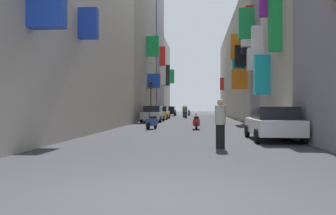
{
  "coord_description": "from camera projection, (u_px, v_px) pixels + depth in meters",
  "views": [
    {
      "loc": [
        0.69,
        -5.22,
        1.49
      ],
      "look_at": [
        -3.04,
        34.73,
        1.39
      ],
      "focal_mm": 35.01,
      "sensor_mm": 36.0,
      "label": 1
    }
  ],
  "objects": [
    {
      "name": "ground_plane",
      "position": [
        192.0,
        120.0,
        35.14
      ],
      "size": [
        140.0,
        140.0,
        0.0
      ],
      "primitive_type": "plane",
      "color": "#38383D"
    },
    {
      "name": "building_left_mid_a",
      "position": [
        120.0,
        35.0,
        36.48
      ],
      "size": [
        7.38,
        14.82,
        19.02
      ],
      "color": "gray",
      "rests_on": "ground"
    },
    {
      "name": "building_left_mid_c",
      "position": [
        141.0,
        50.0,
        49.82
      ],
      "size": [
        7.24,
        8.97,
        20.42
      ],
      "color": "gray",
      "rests_on": "ground"
    },
    {
      "name": "building_left_far",
      "position": [
        151.0,
        79.0,
        60.02
      ],
      "size": [
        7.09,
        11.49,
        13.18
      ],
      "color": "#B2A899",
      "rests_on": "ground"
    },
    {
      "name": "building_right_mid_a",
      "position": [
        326.0,
        21.0,
        18.69
      ],
      "size": [
        7.05,
        7.96,
        12.85
      ],
      "color": "#B2A899",
      "rests_on": "ground"
    },
    {
      "name": "building_right_mid_b",
      "position": [
        294.0,
        37.0,
        24.86
      ],
      "size": [
        7.18,
        4.42,
        13.48
      ],
      "color": "gray",
      "rests_on": "ground"
    },
    {
      "name": "building_right_mid_c",
      "position": [
        280.0,
        44.0,
        29.23
      ],
      "size": [
        7.37,
        4.38,
        14.3
      ],
      "color": "#B2A899",
      "rests_on": "ground"
    },
    {
      "name": "building_right_far",
      "position": [
        249.0,
        72.0,
        47.83
      ],
      "size": [
        6.64,
        32.99,
        13.01
      ],
      "color": "#BCB29E",
      "rests_on": "ground"
    },
    {
      "name": "parked_car_silver",
      "position": [
        153.0,
        114.0,
        32.05
      ],
      "size": [
        1.96,
        4.41,
        1.56
      ],
      "color": "#B7B7BC",
      "rests_on": "ground"
    },
    {
      "name": "parked_car_black",
      "position": [
        170.0,
        111.0,
        53.11
      ],
      "size": [
        1.9,
        4.07,
        1.52
      ],
      "color": "black",
      "rests_on": "ground"
    },
    {
      "name": "parked_car_white",
      "position": [
        273.0,
        123.0,
        14.42
      ],
      "size": [
        2.01,
        4.1,
        1.49
      ],
      "color": "white",
      "rests_on": "ground"
    },
    {
      "name": "parked_car_yellow",
      "position": [
        161.0,
        113.0,
        39.03
      ],
      "size": [
        2.03,
        4.3,
        1.5
      ],
      "color": "gold",
      "rests_on": "ground"
    },
    {
      "name": "scooter_red",
      "position": [
        196.0,
        122.0,
        21.57
      ],
      "size": [
        0.47,
        1.94,
        1.13
      ],
      "color": "red",
      "rests_on": "ground"
    },
    {
      "name": "scooter_silver",
      "position": [
        189.0,
        113.0,
        54.83
      ],
      "size": [
        0.59,
        1.76,
        1.13
      ],
      "color": "#ADADB2",
      "rests_on": "ground"
    },
    {
      "name": "scooter_blue",
      "position": [
        152.0,
        122.0,
        21.69
      ],
      "size": [
        0.67,
        1.81,
        1.13
      ],
      "color": "#2D4CAD",
      "rests_on": "ground"
    },
    {
      "name": "pedestrian_crossing",
      "position": [
        184.0,
        111.0,
        45.77
      ],
      "size": [
        0.46,
        0.46,
        1.65
      ],
      "color": "#333333",
      "rests_on": "ground"
    },
    {
      "name": "pedestrian_near_left",
      "position": [
        186.0,
        112.0,
        42.46
      ],
      "size": [
        0.46,
        0.46,
        1.65
      ],
      "color": "#292929",
      "rests_on": "ground"
    },
    {
      "name": "pedestrian_near_right",
      "position": [
        220.0,
        124.0,
        11.63
      ],
      "size": [
        0.53,
        0.53,
        1.76
      ],
      "color": "black",
      "rests_on": "ground"
    },
    {
      "name": "traffic_light_near_corner",
      "position": [
        151.0,
        94.0,
        36.12
      ],
      "size": [
        0.26,
        0.34,
        4.2
      ],
      "color": "#2D2D2D",
      "rests_on": "ground"
    }
  ]
}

